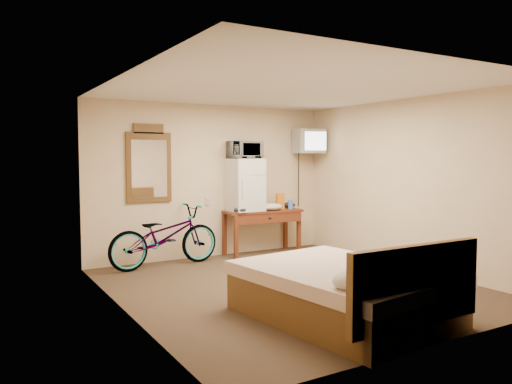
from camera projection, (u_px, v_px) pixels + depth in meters
room at (290, 189)px, 6.27m from camera, size 4.60×4.64×2.50m
desk at (263, 217)px, 8.45m from camera, size 1.37×0.62×0.75m
mini_fridge at (245, 185)px, 8.30m from camera, size 0.54×0.53×0.87m
microwave at (245, 150)px, 8.26m from camera, size 0.57×0.42×0.29m
snack_bag at (280, 201)px, 8.59m from camera, size 0.14×0.09×0.27m
blue_cup at (291, 204)px, 8.66m from camera, size 0.09×0.09×0.15m
cloth_cream at (272, 207)px, 8.40m from camera, size 0.38×0.29×0.12m
cloth_dark_a at (240, 210)px, 8.07m from camera, size 0.23×0.18×0.09m
cloth_dark_b at (289, 205)px, 8.80m from camera, size 0.23×0.18×0.10m
crt_television at (308, 141)px, 8.86m from camera, size 0.56×0.63×0.43m
wall_mirror at (149, 164)px, 7.67m from camera, size 0.71×0.04×1.20m
bicycle at (165, 236)px, 7.47m from camera, size 1.81×0.78×0.92m
bed at (347, 291)px, 5.04m from camera, size 1.77×2.21×0.90m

